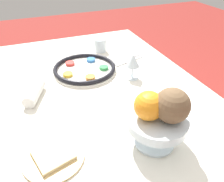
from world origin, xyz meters
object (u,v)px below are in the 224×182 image
Objects in this scene: seder_plate at (85,69)px; orange_fruit at (149,106)px; napkin_roll at (34,93)px; coconut at (172,106)px; wine_glass at (133,62)px; bread_plate at (53,156)px; fruit_stand at (157,124)px; cup_near at (100,45)px.

seder_plate is 0.55m from orange_fruit.
orange_fruit reaches higher than napkin_roll.
wine_glass is at bearing 168.43° from coconut.
napkin_roll is at bearing -138.80° from coconut.
bread_plate is at bearing -102.48° from coconut.
fruit_stand reaches higher than napkin_roll.
bread_plate is (0.48, -0.23, -0.01)m from seder_plate.
wine_glass reaches higher than fruit_stand.
orange_fruit is (0.53, 0.05, 0.13)m from seder_plate.
wine_glass is (0.14, 0.19, 0.07)m from seder_plate.
napkin_roll is at bearing -90.10° from wine_glass.
seder_plate is 0.29m from napkin_roll.
fruit_stand is (0.40, -0.11, -0.01)m from wine_glass.
bread_plate is at bearing -51.62° from wine_glass.
fruit_stand is at bearing 8.56° from seder_plate.
napkin_roll is (-0.38, -0.31, -0.12)m from orange_fruit.
wine_glass reaches higher than seder_plate.
napkin_roll is at bearing -141.23° from orange_fruit.
coconut reaches higher than fruit_stand.
bread_plate is 2.51× the size of cup_near.
fruit_stand is at bearing -15.90° from wine_glass.
bread_plate is (-0.08, -0.34, -0.15)m from coconut.
coconut is (0.03, 0.06, 0.01)m from orange_fruit.
orange_fruit is at bearing 38.77° from napkin_roll.
cup_near is (-0.74, 0.07, -0.04)m from fruit_stand.
seder_plate is at bearing -126.59° from wine_glass.
napkin_roll is 0.54m from cup_near.
coconut is 0.56× the size of bread_plate.
fruit_stand is 0.09m from coconut.
coconut is (0.56, 0.11, 0.14)m from seder_plate.
cup_near is (-0.73, 0.10, -0.11)m from orange_fruit.
fruit_stand is at bearing -125.07° from coconut.
seder_plate is at bearing -168.98° from coconut.
orange_fruit is (0.38, -0.14, 0.06)m from wine_glass.
fruit_stand is 1.00× the size of bread_plate.
fruit_stand is at bearing 79.85° from bread_plate.
coconut is 1.40× the size of cup_near.
seder_plate is 3.51× the size of orange_fruit.
wine_glass is at bearing 128.38° from bread_plate.
fruit_stand is at bearing 40.31° from napkin_roll.
coconut is at bearing 77.52° from bread_plate.
fruit_stand is 1.79× the size of coconut.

